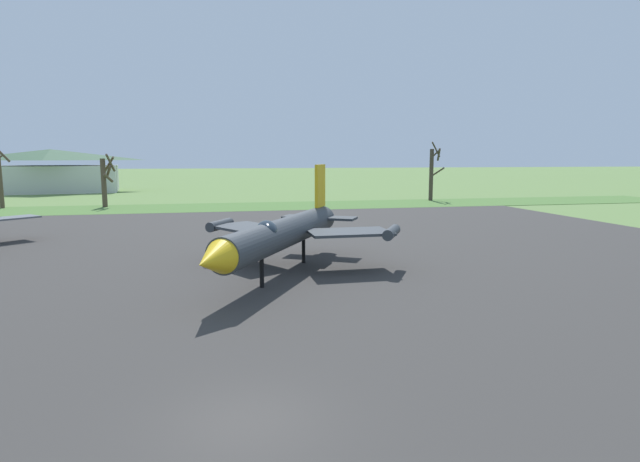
# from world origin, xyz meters

# --- Properties ---
(ground_plane) EXTENTS (600.00, 600.00, 0.00)m
(ground_plane) POSITION_xyz_m (0.00, 0.00, 0.00)
(ground_plane) COLOR #607F42
(asphalt_apron) EXTENTS (75.55, 62.15, 0.05)m
(asphalt_apron) POSITION_xyz_m (0.00, 18.64, 0.03)
(asphalt_apron) COLOR #383533
(asphalt_apron) RESTS_ON ground
(grass_verge_strip) EXTENTS (135.55, 12.00, 0.06)m
(grass_verge_strip) POSITION_xyz_m (0.00, 55.72, 0.03)
(grass_verge_strip) COLOR #4B7234
(grass_verge_strip) RESTS_ON ground
(jet_fighter_front_left) EXTENTS (12.12, 15.60, 6.00)m
(jet_fighter_front_left) POSITION_xyz_m (3.24, 15.73, 2.40)
(jet_fighter_front_left) COLOR #33383D
(jet_fighter_front_left) RESTS_ON ground
(bare_tree_left_of_center) EXTENTS (1.84, 2.92, 6.94)m
(bare_tree_left_of_center) POSITION_xyz_m (-13.95, 59.19, 3.64)
(bare_tree_left_of_center) COLOR brown
(bare_tree_left_of_center) RESTS_ON ground
(bare_tree_center) EXTENTS (2.30, 3.07, 8.75)m
(bare_tree_center) POSITION_xyz_m (31.90, 59.58, 4.32)
(bare_tree_center) COLOR #42382D
(bare_tree_center) RESTS_ON ground
(visitor_building) EXTENTS (25.05, 15.85, 7.98)m
(visitor_building) POSITION_xyz_m (-29.38, 92.26, 3.87)
(visitor_building) COLOR beige
(visitor_building) RESTS_ON ground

